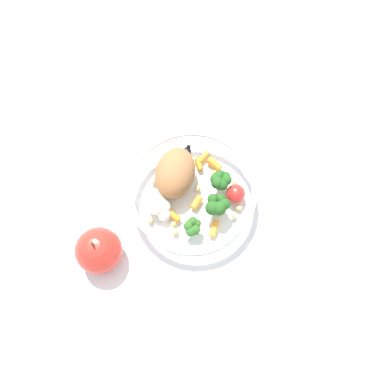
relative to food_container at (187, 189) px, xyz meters
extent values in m
plane|color=white|center=(0.00, 0.00, -0.03)|extent=(2.40, 2.40, 0.00)
cylinder|color=white|center=(-0.01, 0.00, -0.03)|extent=(0.20, 0.20, 0.01)
torus|color=white|center=(-0.01, 0.00, 0.02)|extent=(0.21, 0.21, 0.01)
ellipsoid|color=#9E663D|center=(0.03, -0.01, 0.01)|extent=(0.10, 0.11, 0.06)
cylinder|color=#7FAD5B|center=(-0.06, -0.01, -0.01)|extent=(0.02, 0.02, 0.02)
sphere|color=#23561E|center=(-0.05, -0.01, 0.02)|extent=(0.02, 0.02, 0.02)
sphere|color=#23561E|center=(-0.05, 0.00, 0.01)|extent=(0.02, 0.02, 0.02)
sphere|color=#23561E|center=(-0.06, 0.00, 0.02)|extent=(0.02, 0.02, 0.02)
sphere|color=#23561E|center=(-0.07, -0.01, 0.02)|extent=(0.02, 0.02, 0.02)
sphere|color=#23561E|center=(-0.05, -0.02, 0.01)|extent=(0.02, 0.02, 0.02)
cylinder|color=#8EB766|center=(-0.03, -0.04, -0.01)|extent=(0.01, 0.01, 0.02)
sphere|color=#23561E|center=(-0.03, -0.04, 0.01)|extent=(0.02, 0.02, 0.02)
sphere|color=#23561E|center=(-0.03, -0.04, 0.01)|extent=(0.02, 0.02, 0.02)
sphere|color=#23561E|center=(-0.03, -0.04, 0.01)|extent=(0.02, 0.02, 0.02)
sphere|color=#23561E|center=(-0.04, -0.04, 0.01)|extent=(0.02, 0.02, 0.02)
sphere|color=#23561E|center=(-0.04, -0.05, 0.01)|extent=(0.02, 0.02, 0.02)
sphere|color=#23561E|center=(-0.04, -0.05, 0.01)|extent=(0.02, 0.02, 0.02)
sphere|color=#23561E|center=(-0.03, -0.05, 0.01)|extent=(0.01, 0.01, 0.01)
cylinder|color=#7FAD5B|center=(-0.05, 0.04, -0.01)|extent=(0.01, 0.01, 0.02)
sphere|color=#2D6023|center=(-0.04, 0.04, 0.01)|extent=(0.01, 0.01, 0.01)
sphere|color=#2D6023|center=(-0.04, 0.05, 0.01)|extent=(0.02, 0.02, 0.02)
sphere|color=#2D6023|center=(-0.05, 0.05, 0.01)|extent=(0.02, 0.02, 0.02)
sphere|color=#2D6023|center=(-0.05, 0.05, 0.00)|extent=(0.02, 0.02, 0.02)
sphere|color=#2D6023|center=(-0.05, 0.04, 0.01)|extent=(0.01, 0.01, 0.01)
sphere|color=#2D6023|center=(-0.04, 0.04, 0.01)|extent=(0.01, 0.01, 0.01)
sphere|color=silver|center=(0.03, 0.05, 0.00)|extent=(0.03, 0.03, 0.03)
sphere|color=silver|center=(0.02, 0.05, -0.01)|extent=(0.03, 0.03, 0.03)
sphere|color=silver|center=(0.02, 0.05, 0.00)|extent=(0.03, 0.03, 0.03)
sphere|color=silver|center=(0.01, 0.05, -0.01)|extent=(0.02, 0.02, 0.02)
sphere|color=silver|center=(0.01, 0.05, -0.01)|extent=(0.03, 0.03, 0.03)
sphere|color=silver|center=(0.02, 0.04, -0.01)|extent=(0.02, 0.02, 0.02)
sphere|color=silver|center=(0.03, 0.04, -0.01)|extent=(0.03, 0.03, 0.03)
cube|color=yellow|center=(0.04, -0.05, -0.02)|extent=(0.02, 0.02, 0.00)
cylinder|color=#1933B2|center=(0.04, -0.05, -0.01)|extent=(0.02, 0.02, 0.02)
sphere|color=black|center=(0.04, -0.05, 0.01)|extent=(0.01, 0.01, 0.01)
sphere|color=black|center=(0.04, -0.05, 0.01)|extent=(0.01, 0.01, 0.01)
sphere|color=black|center=(0.04, -0.06, 0.01)|extent=(0.01, 0.01, 0.01)
cylinder|color=orange|center=(-0.07, 0.02, -0.02)|extent=(0.02, 0.03, 0.01)
cylinder|color=orange|center=(-0.01, 0.05, -0.02)|extent=(0.03, 0.01, 0.01)
cylinder|color=orange|center=(0.02, -0.05, -0.02)|extent=(0.02, 0.02, 0.01)
cylinder|color=orange|center=(-0.02, 0.00, -0.01)|extent=(0.01, 0.02, 0.01)
cylinder|color=orange|center=(0.00, -0.07, -0.01)|extent=(0.03, 0.01, 0.01)
cylinder|color=orange|center=(0.02, -0.07, -0.02)|extent=(0.01, 0.02, 0.01)
sphere|color=red|center=(-0.06, -0.05, -0.01)|extent=(0.03, 0.03, 0.03)
sphere|color=#D1B775|center=(0.02, 0.07, -0.02)|extent=(0.01, 0.01, 0.01)
sphere|color=tan|center=(-0.05, -0.06, -0.02)|extent=(0.01, 0.01, 0.01)
sphere|color=#D1B775|center=(0.06, 0.02, -0.02)|extent=(0.01, 0.01, 0.01)
sphere|color=tan|center=(-0.09, -0.02, -0.02)|extent=(0.01, 0.01, 0.01)
sphere|color=tan|center=(-0.02, 0.06, -0.02)|extent=(0.01, 0.01, 0.01)
sphere|color=#D1B775|center=(0.06, -0.04, -0.02)|extent=(0.01, 0.01, 0.01)
sphere|color=#D1B775|center=(-0.01, -0.02, -0.02)|extent=(0.01, 0.01, 0.01)
sphere|color=#D1B775|center=(-0.01, -0.06, -0.02)|extent=(0.01, 0.01, 0.01)
sphere|color=#D1B775|center=(-0.03, 0.06, -0.02)|extent=(0.01, 0.01, 0.01)
sphere|color=#D1B775|center=(-0.08, -0.03, -0.02)|extent=(0.01, 0.01, 0.01)
sphere|color=red|center=(0.04, 0.16, 0.01)|extent=(0.07, 0.07, 0.07)
cylinder|color=brown|center=(0.04, 0.16, 0.05)|extent=(0.00, 0.00, 0.01)
cube|color=white|center=(-0.02, -0.20, -0.03)|extent=(0.12, 0.13, 0.01)
camera|label=1|loc=(-0.15, 0.18, 0.58)|focal=36.27mm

